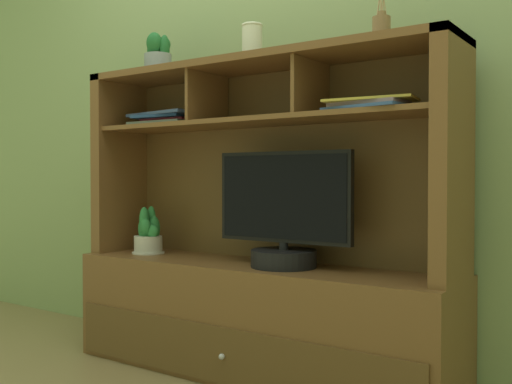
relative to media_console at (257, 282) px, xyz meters
The scene contains 10 objects.
floor_plane 0.40m from the media_console, 90.00° to the right, with size 6.00×6.00×0.02m, color olive.
back_wall 1.04m from the media_console, 90.00° to the left, with size 6.00×0.02×2.80m, color #8BA468.
media_console is the anchor object (origin of this frame).
tv_monitor 0.31m from the media_console, 13.23° to the right, with size 0.60×0.26×0.46m.
potted_orchid 0.62m from the media_console, behind, with size 0.15×0.15×0.22m.
magazine_stack_left 0.88m from the media_console, behind, with size 0.39×0.25×0.06m.
magazine_stack_centre 0.88m from the media_console, ahead, with size 0.34×0.22×0.04m.
diffuser_bottle 1.12m from the media_console, ahead, with size 0.07×0.07×0.31m.
potted_succulent 1.15m from the media_console, behind, with size 0.14×0.14×0.18m.
ceramic_vase 1.00m from the media_console, 90.00° to the right, with size 0.09×0.09×0.14m.
Camera 1 is at (1.40, -2.02, 0.82)m, focal length 41.34 mm.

